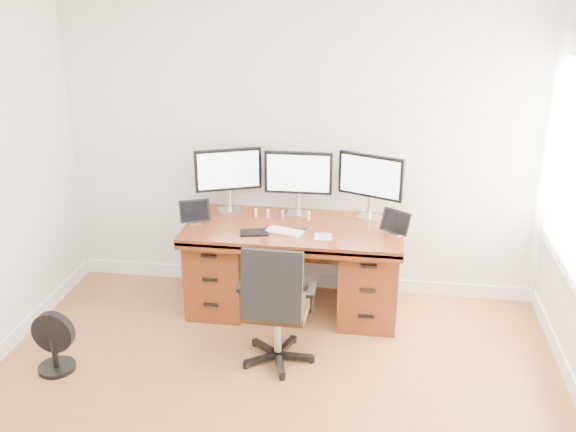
# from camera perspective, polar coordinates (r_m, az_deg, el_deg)

# --- Properties ---
(back_wall) EXTENTS (4.00, 0.10, 2.70)m
(back_wall) POSITION_cam_1_polar(r_m,az_deg,el_deg) (5.28, 1.20, 6.98)
(back_wall) COLOR silver
(back_wall) RESTS_ON ground
(desk) EXTENTS (1.70, 0.80, 0.75)m
(desk) POSITION_cam_1_polar(r_m,az_deg,el_deg) (5.21, 0.54, -4.32)
(desk) COLOR #5E2812
(desk) RESTS_ON ground
(office_chair) EXTENTS (0.54, 0.51, 0.94)m
(office_chair) POSITION_cam_1_polar(r_m,az_deg,el_deg) (4.56, -1.04, -9.68)
(office_chair) COLOR black
(office_chair) RESTS_ON ground
(floor_fan) EXTENTS (0.30, 0.26, 0.44)m
(floor_fan) POSITION_cam_1_polar(r_m,az_deg,el_deg) (4.82, -20.13, -10.58)
(floor_fan) COLOR black
(floor_fan) RESTS_ON ground
(monitor_left) EXTENTS (0.52, 0.24, 0.53)m
(monitor_left) POSITION_cam_1_polar(r_m,az_deg,el_deg) (5.28, -5.33, 3.92)
(monitor_left) COLOR silver
(monitor_left) RESTS_ON desk
(monitor_center) EXTENTS (0.55, 0.14, 0.53)m
(monitor_center) POSITION_cam_1_polar(r_m,az_deg,el_deg) (5.18, 0.93, 3.66)
(monitor_center) COLOR silver
(monitor_center) RESTS_ON desk
(monitor_right) EXTENTS (0.52, 0.24, 0.53)m
(monitor_right) POSITION_cam_1_polar(r_m,az_deg,el_deg) (5.14, 7.35, 3.34)
(monitor_right) COLOR silver
(monitor_right) RESTS_ON desk
(tablet_left) EXTENTS (0.25, 0.16, 0.19)m
(tablet_left) POSITION_cam_1_polar(r_m,az_deg,el_deg) (5.13, -8.31, 0.27)
(tablet_left) COLOR silver
(tablet_left) RESTS_ON desk
(tablet_right) EXTENTS (0.24, 0.19, 0.19)m
(tablet_right) POSITION_cam_1_polar(r_m,az_deg,el_deg) (4.93, 9.53, -0.69)
(tablet_right) COLOR silver
(tablet_right) RESTS_ON desk
(keyboard) EXTENTS (0.30, 0.19, 0.01)m
(keyboard) POSITION_cam_1_polar(r_m,az_deg,el_deg) (4.92, -0.30, -1.37)
(keyboard) COLOR silver
(keyboard) RESTS_ON desk
(trackpad) EXTENTS (0.15, 0.15, 0.01)m
(trackpad) POSITION_cam_1_polar(r_m,az_deg,el_deg) (4.83, 3.13, -1.87)
(trackpad) COLOR #BABCC1
(trackpad) RESTS_ON desk
(drawing_tablet) EXTENTS (0.24, 0.18, 0.01)m
(drawing_tablet) POSITION_cam_1_polar(r_m,az_deg,el_deg) (4.91, -3.02, -1.47)
(drawing_tablet) COLOR black
(drawing_tablet) RESTS_ON desk
(phone) EXTENTS (0.12, 0.06, 0.01)m
(phone) POSITION_cam_1_polar(r_m,az_deg,el_deg) (4.99, 1.00, -1.07)
(phone) COLOR black
(phone) RESTS_ON desk
(figurine_orange) EXTENTS (0.03, 0.03, 0.08)m
(figurine_orange) POSITION_cam_1_polar(r_m,az_deg,el_deg) (5.22, -2.89, 0.35)
(figurine_orange) COLOR #FAC247
(figurine_orange) RESTS_ON desk
(figurine_pink) EXTENTS (0.03, 0.03, 0.08)m
(figurine_pink) POSITION_cam_1_polar(r_m,az_deg,el_deg) (5.20, -1.79, 0.29)
(figurine_pink) COLOR pink
(figurine_pink) RESTS_ON desk
(figurine_purple) EXTENTS (0.03, 0.03, 0.08)m
(figurine_purple) POSITION_cam_1_polar(r_m,az_deg,el_deg) (5.18, -0.48, 0.22)
(figurine_purple) COLOR #8963CC
(figurine_purple) RESTS_ON desk
(figurine_yellow) EXTENTS (0.03, 0.03, 0.08)m
(figurine_yellow) POSITION_cam_1_polar(r_m,az_deg,el_deg) (5.15, 1.87, 0.09)
(figurine_yellow) COLOR #E6C677
(figurine_yellow) RESTS_ON desk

